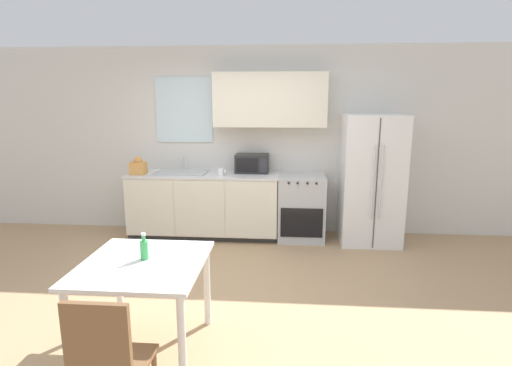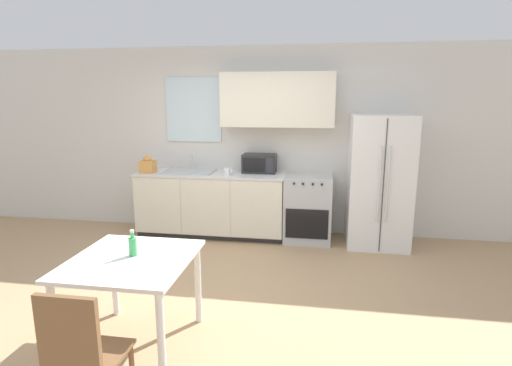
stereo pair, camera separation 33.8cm
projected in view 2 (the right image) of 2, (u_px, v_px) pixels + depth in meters
name	position (u px, v px, depth m)	size (l,w,h in m)	color
ground_plane	(218.00, 289.00, 4.20)	(12.00, 12.00, 0.00)	tan
wall_back	(254.00, 134.00, 5.83)	(12.00, 0.38, 2.70)	silver
kitchen_counter	(212.00, 203.00, 5.82)	(2.14, 0.66, 0.92)	#333333
oven_range	(308.00, 208.00, 5.61)	(0.65, 0.65, 0.92)	#B7BABC
refrigerator	(379.00, 181.00, 5.34)	(0.80, 0.76, 1.76)	white
kitchen_sink	(189.00, 171.00, 5.78)	(0.73, 0.46, 0.23)	#B7BABC
microwave	(259.00, 163.00, 5.72)	(0.47, 0.32, 0.26)	#282828
coffee_mug	(228.00, 172.00, 5.53)	(0.12, 0.08, 0.10)	white
grocery_bag_0	(148.00, 165.00, 5.71)	(0.21, 0.18, 0.26)	#DB994C
dining_table	(132.00, 271.00, 3.12)	(0.92, 0.96, 0.75)	white
dining_chair_near	(80.00, 352.00, 2.30)	(0.40, 0.40, 0.93)	brown
drink_bottle	(133.00, 246.00, 3.13)	(0.06, 0.06, 0.21)	#3FB259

